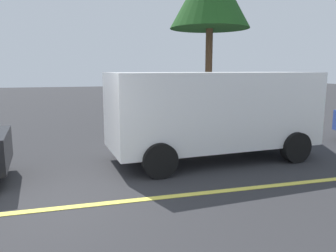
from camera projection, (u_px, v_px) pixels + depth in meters
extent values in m
plane|color=#2D2D30|center=(41.00, 211.00, 5.41)|extent=(80.00, 80.00, 0.00)
cube|color=#E0D14C|center=(212.00, 192.00, 6.21)|extent=(28.00, 0.16, 0.01)
cube|color=white|center=(213.00, 109.00, 8.36)|extent=(5.34, 2.39, 1.82)
cube|color=black|center=(282.00, 91.00, 8.99)|extent=(0.30, 1.85, 0.80)
cylinder|color=black|center=(249.00, 133.00, 10.03)|extent=(0.78, 0.32, 0.76)
cylinder|color=black|center=(296.00, 147.00, 8.18)|extent=(0.78, 0.32, 0.76)
cylinder|color=black|center=(136.00, 141.00, 8.84)|extent=(0.78, 0.32, 0.76)
cylinder|color=black|center=(160.00, 160.00, 6.99)|extent=(0.78, 0.32, 0.76)
cylinder|color=#513823|center=(208.00, 80.00, 12.43)|extent=(0.26, 0.26, 3.74)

